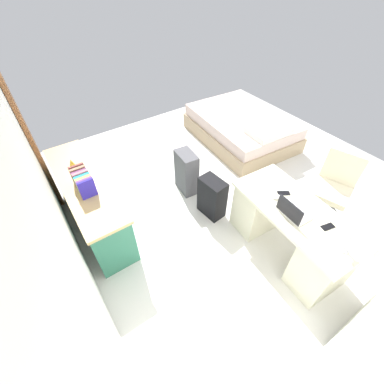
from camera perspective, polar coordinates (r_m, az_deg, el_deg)
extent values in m
plane|color=silver|center=(4.00, 7.96, -0.10)|extent=(5.43, 5.43, 0.00)
cube|color=silver|center=(2.42, -31.66, 3.31)|extent=(4.33, 0.10, 2.87)
cube|color=brown|center=(4.03, -32.49, 11.45)|extent=(0.88, 0.05, 2.04)
cube|color=beige|center=(2.98, 22.06, -3.96)|extent=(1.48, 0.76, 0.04)
cube|color=beige|center=(3.12, 26.79, -14.07)|extent=(0.44, 0.62, 0.69)
cube|color=beige|center=(3.42, 14.67, -2.85)|extent=(0.44, 0.62, 0.69)
cylinder|color=black|center=(4.06, 25.93, -4.27)|extent=(0.52, 0.52, 0.04)
cylinder|color=black|center=(3.93, 26.79, -2.41)|extent=(0.06, 0.06, 0.42)
cube|color=beige|center=(3.77, 27.99, 0.21)|extent=(0.58, 0.58, 0.08)
cube|color=beige|center=(3.78, 30.10, 4.72)|extent=(0.44, 0.19, 0.44)
cube|color=#2D7056|center=(3.57, -21.30, -2.35)|extent=(1.76, 0.44, 0.69)
cube|color=tan|center=(3.34, -22.89, 1.98)|extent=(1.80, 0.48, 0.04)
cube|color=#275F49|center=(3.43, -15.05, -6.61)|extent=(0.67, 0.01, 0.24)
cube|color=#275F49|center=(3.99, -19.56, 0.85)|extent=(0.67, 0.01, 0.24)
cube|color=tan|center=(5.14, 10.48, 12.74)|extent=(2.00, 1.54, 0.28)
cube|color=beige|center=(5.03, 10.84, 15.06)|extent=(1.94, 1.48, 0.20)
cube|color=white|center=(4.54, 16.42, 12.84)|extent=(0.53, 0.71, 0.10)
cube|color=black|center=(3.49, 4.39, -1.19)|extent=(0.38, 0.25, 0.58)
cube|color=#4C4C51|center=(3.81, -1.20, 4.31)|extent=(0.38, 0.25, 0.66)
cube|color=silver|center=(2.91, 21.43, -4.23)|extent=(0.32, 0.24, 0.02)
cube|color=black|center=(2.78, 20.52, -3.69)|extent=(0.31, 0.03, 0.19)
ellipsoid|color=white|center=(3.01, 17.99, -1.04)|extent=(0.07, 0.10, 0.03)
cube|color=black|center=(2.93, 27.56, -6.75)|extent=(0.10, 0.15, 0.01)
cube|color=black|center=(3.09, 19.39, -0.22)|extent=(0.13, 0.15, 0.01)
cylinder|color=silver|center=(2.82, 30.21, -10.60)|extent=(0.11, 0.11, 0.01)
cylinder|color=silver|center=(2.72, 31.31, -8.78)|extent=(0.02, 0.02, 0.28)
cone|color=white|center=(2.62, 31.62, -6.13)|extent=(0.11, 0.11, 0.09)
cube|color=#2E25AD|center=(3.00, -21.82, 0.60)|extent=(0.03, 0.17, 0.23)
cube|color=#74427B|center=(3.04, -22.04, 0.98)|extent=(0.03, 0.17, 0.23)
cube|color=tan|center=(3.07, -22.26, 1.37)|extent=(0.04, 0.17, 0.22)
cube|color=#25A9B1|center=(3.10, -22.49, 1.81)|extent=(0.04, 0.17, 0.23)
cube|color=#B26975|center=(3.13, -22.74, 2.30)|extent=(0.04, 0.17, 0.24)
cube|color=#377426|center=(3.17, -22.89, 2.51)|extent=(0.03, 0.17, 0.21)
cube|color=#6C3860|center=(3.20, -23.09, 2.86)|extent=(0.03, 0.17, 0.21)
cube|color=#9D7256|center=(3.23, -23.33, 3.33)|extent=(0.04, 0.17, 0.22)
cube|color=brown|center=(3.26, -23.56, 3.77)|extent=(0.03, 0.17, 0.23)
cone|color=gold|center=(3.55, -24.78, 5.75)|extent=(0.08, 0.08, 0.11)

